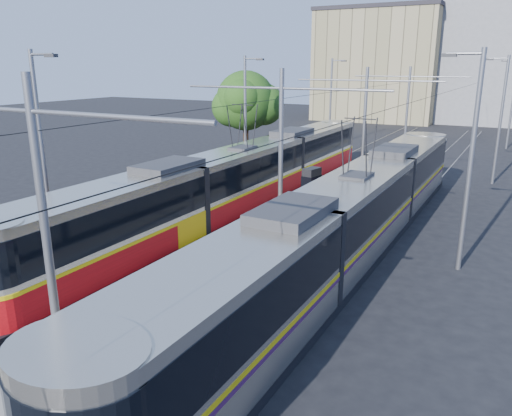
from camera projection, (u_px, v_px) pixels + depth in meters
The scene contains 13 objects.
ground at pixel (167, 312), 15.56m from camera, with size 160.00×160.00×0.00m, color black.
platform at pixel (346, 191), 29.84m from camera, with size 4.00×50.00×0.30m, color gray.
tactile_strip_left at pixel (323, 186), 30.47m from camera, with size 0.70×50.00×0.01m, color gray.
tactile_strip_right at pixel (370, 191), 29.13m from camera, with size 0.70×50.00×0.01m, color gray.
rails at pixel (346, 193), 29.88m from camera, with size 8.71×70.00×0.03m.
track_arrow at pixel (6, 327), 14.69m from camera, with size 1.20×5.00×0.01m, color silver.
tram_left at pixel (243, 179), 25.97m from camera, with size 2.43×30.34×5.50m.
tram_right at pixel (355, 213), 19.50m from camera, with size 2.43×29.42×5.50m.
catenary at pixel (332, 122), 26.24m from camera, with size 9.20×70.00×7.00m.
street_lamps at pixel (369, 117), 32.10m from camera, with size 15.18×38.22×8.00m.
shelter at pixel (311, 188), 25.14m from camera, with size 0.78×1.08×2.18m.
tree at pixel (250, 102), 37.08m from camera, with size 4.86×4.49×7.05m.
building_left at pixel (381, 65), 68.70m from camera, with size 16.32×12.24×14.76m.
Camera 1 is at (9.19, -10.99, 7.44)m, focal length 35.00 mm.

